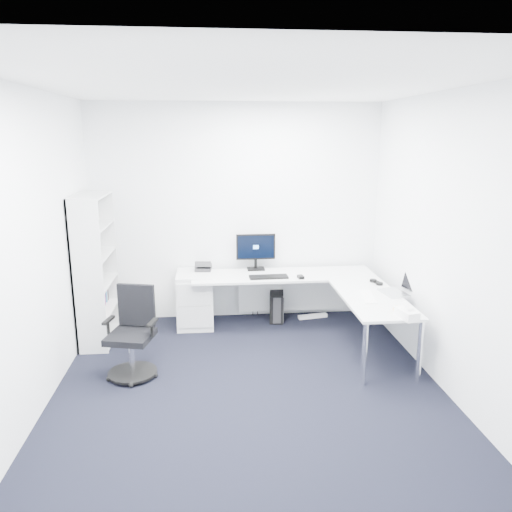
{
  "coord_description": "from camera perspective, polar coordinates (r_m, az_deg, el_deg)",
  "views": [
    {
      "loc": [
        -0.33,
        -4.1,
        2.32
      ],
      "look_at": [
        0.15,
        1.05,
        1.05
      ],
      "focal_mm": 35.0,
      "sensor_mm": 36.0,
      "label": 1
    }
  ],
  "objects": [
    {
      "name": "monitor",
      "position": [
        6.25,
        -0.02,
        0.52
      ],
      "size": [
        0.49,
        0.16,
        0.47
      ],
      "primitive_type": null,
      "rotation": [
        0.0,
        0.0,
        0.01
      ],
      "color": "black",
      "rests_on": "l_desk"
    },
    {
      "name": "wall_left",
      "position": [
        4.47,
        -24.4,
        0.0
      ],
      "size": [
        0.02,
        4.2,
        2.7
      ],
      "primitive_type": "cube",
      "color": "white",
      "rests_on": "ground"
    },
    {
      "name": "ceiling",
      "position": [
        4.13,
        -0.77,
        19.07
      ],
      "size": [
        4.2,
        4.2,
        0.0
      ],
      "primitive_type": "plane",
      "color": "white"
    },
    {
      "name": "wall_front",
      "position": [
        2.25,
        3.66,
        -11.75
      ],
      "size": [
        3.6,
        0.02,
        2.7
      ],
      "primitive_type": "cube",
      "color": "white",
      "rests_on": "ground"
    },
    {
      "name": "black_keyboard",
      "position": [
        5.95,
        1.45,
        -2.4
      ],
      "size": [
        0.46,
        0.18,
        0.02
      ],
      "primitive_type": "cube",
      "rotation": [
        0.0,
        0.0,
        0.04
      ],
      "color": "black",
      "rests_on": "l_desk"
    },
    {
      "name": "wall_right",
      "position": [
        4.72,
        21.62,
        0.96
      ],
      "size": [
        0.02,
        4.2,
        2.7
      ],
      "primitive_type": "cube",
      "color": "white",
      "rests_on": "ground"
    },
    {
      "name": "l_desk",
      "position": [
        5.92,
        3.57,
        -5.93
      ],
      "size": [
        2.23,
        1.25,
        0.65
      ],
      "primitive_type": null,
      "color": "silver",
      "rests_on": "ground"
    },
    {
      "name": "black_pc_tower",
      "position": [
        6.41,
        2.36,
        -5.67
      ],
      "size": [
        0.22,
        0.4,
        0.37
      ],
      "primitive_type": "cube",
      "rotation": [
        0.0,
        0.0,
        -0.14
      ],
      "color": "black",
      "rests_on": "ground"
    },
    {
      "name": "power_strip",
      "position": [
        6.55,
        6.5,
        -6.85
      ],
      "size": [
        0.39,
        0.14,
        0.04
      ],
      "primitive_type": "cube",
      "rotation": [
        0.0,
        0.0,
        0.18
      ],
      "color": "white",
      "rests_on": "ground"
    },
    {
      "name": "ground",
      "position": [
        4.72,
        -0.66,
        -15.62
      ],
      "size": [
        4.2,
        4.2,
        0.0
      ],
      "primitive_type": "plane",
      "color": "black"
    },
    {
      "name": "bookshelf",
      "position": [
        5.89,
        -17.84,
        -1.42
      ],
      "size": [
        0.33,
        0.84,
        1.68
      ],
      "primitive_type": null,
      "color": "silver",
      "rests_on": "ground"
    },
    {
      "name": "beige_pc_tower",
      "position": [
        6.38,
        -12.55,
        -6.15
      ],
      "size": [
        0.22,
        0.4,
        0.36
      ],
      "primitive_type": "cube",
      "rotation": [
        0.0,
        0.0,
        -0.13
      ],
      "color": "beige",
      "rests_on": "ground"
    },
    {
      "name": "headphones",
      "position": [
        5.89,
        13.59,
        -2.82
      ],
      "size": [
        0.16,
        0.21,
        0.05
      ],
      "primitive_type": null,
      "rotation": [
        0.0,
        0.0,
        0.26
      ],
      "color": "black",
      "rests_on": "l_desk"
    },
    {
      "name": "orange_fruit",
      "position": [
        4.96,
        15.82,
        -5.91
      ],
      "size": [
        0.08,
        0.08,
        0.08
      ],
      "primitive_type": "sphere",
      "color": "orange",
      "rests_on": "l_desk"
    },
    {
      "name": "drawer_pedestal",
      "position": [
        6.23,
        -6.95,
        -4.91
      ],
      "size": [
        0.44,
        0.54,
        0.67
      ],
      "primitive_type": "cube",
      "color": "silver",
      "rests_on": "ground"
    },
    {
      "name": "white_keyboard",
      "position": [
        5.37,
        12.65,
        -4.56
      ],
      "size": [
        0.18,
        0.44,
        0.01
      ],
      "primitive_type": "cube",
      "rotation": [
        0.0,
        0.0,
        -0.14
      ],
      "color": "white",
      "rests_on": "l_desk"
    },
    {
      "name": "wall_back",
      "position": [
        6.29,
        -2.25,
        4.9
      ],
      "size": [
        3.6,
        0.02,
        2.7
      ],
      "primitive_type": "cube",
      "color": "white",
      "rests_on": "ground"
    },
    {
      "name": "laptop",
      "position": [
        5.53,
        15.54,
        -2.99
      ],
      "size": [
        0.38,
        0.37,
        0.24
      ],
      "primitive_type": null,
      "rotation": [
        0.0,
        0.0,
        0.15
      ],
      "color": "silver",
      "rests_on": "l_desk"
    },
    {
      "name": "tissue_box",
      "position": [
        4.86,
        16.84,
        -6.35
      ],
      "size": [
        0.18,
        0.26,
        0.08
      ],
      "primitive_type": "cube",
      "rotation": [
        0.0,
        0.0,
        0.21
      ],
      "color": "white",
      "rests_on": "l_desk"
    },
    {
      "name": "mouse",
      "position": [
        5.94,
        5.13,
        -2.4
      ],
      "size": [
        0.08,
        0.11,
        0.03
      ],
      "primitive_type": "cube",
      "rotation": [
        0.0,
        0.0,
        0.13
      ],
      "color": "black",
      "rests_on": "l_desk"
    },
    {
      "name": "desk_phone",
      "position": [
        6.23,
        -6.03,
        -1.18
      ],
      "size": [
        0.21,
        0.21,
        0.14
      ],
      "primitive_type": null,
      "rotation": [
        0.0,
        0.0,
        -0.1
      ],
      "color": "#272729",
      "rests_on": "l_desk"
    },
    {
      "name": "task_chair",
      "position": [
        5.01,
        -14.18,
        -8.65
      ],
      "size": [
        0.6,
        0.6,
        0.89
      ],
      "primitive_type": null,
      "rotation": [
        0.0,
        0.0,
        -0.24
      ],
      "color": "black",
      "rests_on": "ground"
    }
  ]
}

